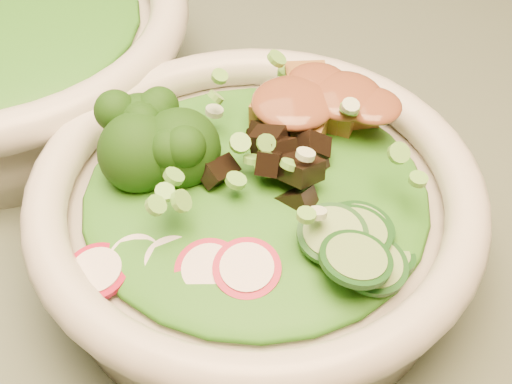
{
  "coord_description": "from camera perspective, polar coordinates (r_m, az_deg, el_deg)",
  "views": [
    {
      "loc": [
        -0.23,
        -0.3,
        1.09
      ],
      "look_at": [
        -0.22,
        -0.03,
        0.81
      ],
      "focal_mm": 50.0,
      "sensor_mm": 36.0,
      "label": 1
    }
  ],
  "objects": [
    {
      "name": "salad_bowl",
      "position": [
        0.41,
        0.0,
        -1.86
      ],
      "size": [
        0.26,
        0.26,
        0.07
      ],
      "rotation": [
        0.0,
        0.0,
        -0.41
      ],
      "color": "beige",
      "rests_on": "dining_table"
    },
    {
      "name": "lettuce_bed",
      "position": [
        0.4,
        0.0,
        0.1
      ],
      "size": [
        0.19,
        0.19,
        0.02
      ],
      "primitive_type": "ellipsoid",
      "color": "#256014",
      "rests_on": "salad_bowl"
    },
    {
      "name": "broccoli_florets",
      "position": [
        0.41,
        -7.05,
        4.7
      ],
      "size": [
        0.1,
        0.09,
        0.04
      ],
      "primitive_type": null,
      "rotation": [
        0.0,
        0.0,
        -0.41
      ],
      "color": "black",
      "rests_on": "salad_bowl"
    },
    {
      "name": "radish_slices",
      "position": [
        0.36,
        -5.32,
        -5.68
      ],
      "size": [
        0.11,
        0.08,
        0.02
      ],
      "primitive_type": null,
      "rotation": [
        0.0,
        0.0,
        -0.41
      ],
      "color": "maroon",
      "rests_on": "salad_bowl"
    },
    {
      "name": "cucumber_slices",
      "position": [
        0.37,
        7.92,
        -2.71
      ],
      "size": [
        0.09,
        0.09,
        0.03
      ],
      "primitive_type": null,
      "rotation": [
        0.0,
        0.0,
        -0.41
      ],
      "color": "#76A25A",
      "rests_on": "salad_bowl"
    },
    {
      "name": "mushroom_heap",
      "position": [
        0.39,
        0.95,
        2.42
      ],
      "size": [
        0.09,
        0.09,
        0.04
      ],
      "primitive_type": null,
      "rotation": [
        0.0,
        0.0,
        -0.41
      ],
      "color": "black",
      "rests_on": "salad_bowl"
    },
    {
      "name": "tofu_cubes",
      "position": [
        0.43,
        4.74,
        5.86
      ],
      "size": [
        0.1,
        0.09,
        0.03
      ],
      "primitive_type": null,
      "rotation": [
        0.0,
        0.0,
        -0.41
      ],
      "color": "brown",
      "rests_on": "salad_bowl"
    },
    {
      "name": "peanut_sauce",
      "position": [
        0.42,
        4.85,
        7.16
      ],
      "size": [
        0.07,
        0.05,
        0.02
      ],
      "primitive_type": "ellipsoid",
      "color": "brown",
      "rests_on": "tofu_cubes"
    },
    {
      "name": "scallion_garnish",
      "position": [
        0.38,
        0.0,
        2.46
      ],
      "size": [
        0.18,
        0.18,
        0.02
      ],
      "primitive_type": null,
      "color": "#63AF3D",
      "rests_on": "salad_bowl"
    }
  ]
}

